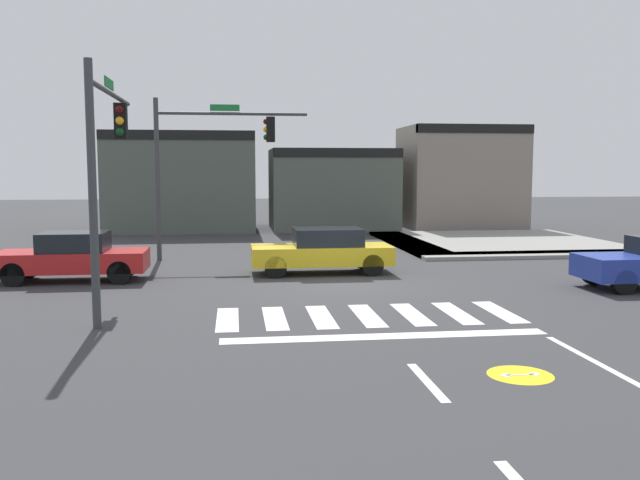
% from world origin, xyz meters
% --- Properties ---
extents(ground_plane, '(120.00, 120.00, 0.00)m').
position_xyz_m(ground_plane, '(0.00, 0.00, 0.00)').
color(ground_plane, '#353538').
extents(crosswalk_near, '(7.01, 2.50, 0.01)m').
position_xyz_m(crosswalk_near, '(0.00, -4.50, 0.00)').
color(crosswalk_near, silver).
rests_on(crosswalk_near, ground_plane).
extents(lane_markings, '(6.80, 24.25, 0.01)m').
position_xyz_m(lane_markings, '(1.06, -12.74, 0.00)').
color(lane_markings, white).
rests_on(lane_markings, ground_plane).
extents(bike_detector_marking, '(1.10, 1.10, 0.01)m').
position_xyz_m(bike_detector_marking, '(1.65, -9.35, 0.00)').
color(bike_detector_marking, yellow).
rests_on(bike_detector_marking, ground_plane).
extents(curb_corner_northeast, '(10.00, 10.60, 0.15)m').
position_xyz_m(curb_corner_northeast, '(8.49, 9.42, 0.07)').
color(curb_corner_northeast, gray).
rests_on(curb_corner_northeast, ground_plane).
extents(storefront_row, '(23.44, 6.80, 5.91)m').
position_xyz_m(storefront_row, '(1.00, 18.94, 2.70)').
color(storefront_row, '#4C564C').
rests_on(storefront_row, ground_plane).
extents(traffic_signal_northwest, '(5.73, 0.32, 6.07)m').
position_xyz_m(traffic_signal_northwest, '(-4.01, 6.07, 4.16)').
color(traffic_signal_northwest, '#383A3D').
rests_on(traffic_signal_northwest, ground_plane).
extents(traffic_signal_southwest, '(0.32, 5.31, 5.73)m').
position_xyz_m(traffic_signal_southwest, '(-6.05, -3.21, 3.97)').
color(traffic_signal_southwest, '#383A3D').
rests_on(traffic_signal_southwest, ground_plane).
extents(car_yellow, '(4.59, 1.81, 1.49)m').
position_xyz_m(car_yellow, '(-0.18, 2.05, 0.76)').
color(car_yellow, gold).
rests_on(car_yellow, ground_plane).
extents(car_red, '(4.46, 1.78, 1.52)m').
position_xyz_m(car_red, '(-8.01, 1.46, 0.76)').
color(car_red, red).
rests_on(car_red, ground_plane).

